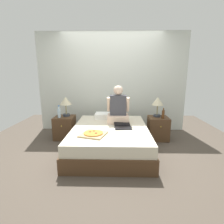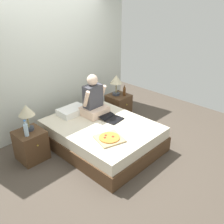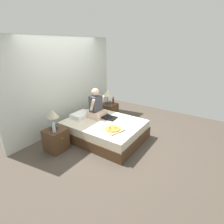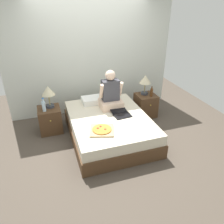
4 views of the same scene
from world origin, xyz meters
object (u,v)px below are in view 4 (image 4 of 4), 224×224
water_bottle (44,106)px  pizza_box (102,130)px  lamp_on_left_nightstand (48,92)px  nightstand_left (50,120)px  nightstand_right (146,105)px  beer_bottle (152,92)px  laptop (121,114)px  person_seated (111,94)px  bed (109,127)px  lamp_on_right_nightstand (145,81)px

water_bottle → pizza_box: (0.89, -0.95, -0.15)m
lamp_on_left_nightstand → nightstand_left: bearing=-128.6°
water_bottle → nightstand_right: water_bottle is taller
nightstand_left → beer_bottle: 2.26m
laptop → lamp_on_left_nightstand: bearing=153.5°
nightstand_left → pizza_box: 1.33m
water_bottle → pizza_box: 1.31m
person_seated → laptop: bearing=-76.9°
nightstand_left → pizza_box: size_ratio=1.04×
nightstand_left → person_seated: person_seated is taller
nightstand_right → pizza_box: size_ratio=1.04×
lamp_on_left_nightstand → nightstand_right: size_ratio=0.87×
nightstand_left → pizza_box: (0.81, -1.04, 0.22)m
lamp_on_left_nightstand → pizza_box: size_ratio=0.90×
nightstand_left → bed: bearing=-28.5°
water_bottle → nightstand_left: bearing=48.3°
lamp_on_left_nightstand → person_seated: person_seated is taller
bed → laptop: laptop is taller
pizza_box → beer_bottle: bearing=33.5°
beer_bottle → nightstand_right: bearing=125.0°
nightstand_left → lamp_on_right_nightstand: 2.21m
bed → water_bottle: (-1.16, 0.50, 0.40)m
lamp_on_left_nightstand → person_seated: (1.19, -0.26, -0.10)m
nightstand_left → nightstand_right: same height
water_bottle → lamp_on_left_nightstand: bearing=49.4°
nightstand_left → lamp_on_right_nightstand: (2.13, 0.05, 0.59)m
beer_bottle → water_bottle: bearing=179.8°
bed → lamp_on_left_nightstand: size_ratio=4.32×
nightstand_right → nightstand_left: bearing=180.0°
water_bottle → beer_bottle: water_bottle is taller
lamp_on_left_nightstand → beer_bottle: size_ratio=1.96×
bed → laptop: size_ratio=4.37×
nightstand_left → lamp_on_left_nightstand: (0.04, 0.05, 0.59)m
lamp_on_right_nightstand → beer_bottle: (0.10, -0.15, -0.23)m
nightstand_right → pizza_box: bearing=-142.4°
bed → person_seated: size_ratio=2.49×
bed → laptop: bearing=-0.5°
nightstand_left → person_seated: size_ratio=0.66×
lamp_on_right_nightstand → water_bottle: bearing=-176.4°
lamp_on_left_nightstand → beer_bottle: lamp_on_left_nightstand is taller
lamp_on_left_nightstand → water_bottle: 0.28m
water_bottle → beer_bottle: bearing=-0.2°
bed → person_seated: person_seated is taller
beer_bottle → pizza_box: (-1.42, -0.94, -0.14)m
nightstand_left → nightstand_right: bearing=0.0°
lamp_on_right_nightstand → laptop: 1.09m
beer_bottle → pizza_box: 1.70m
nightstand_left → lamp_on_left_nightstand: size_ratio=1.15×
person_seated → water_bottle: bearing=174.7°
bed → nightstand_right: size_ratio=3.75×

